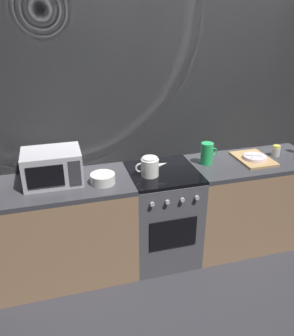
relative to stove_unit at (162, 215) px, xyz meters
The scene contains 11 objects.
ground_plane 0.45m from the stove_unit, 90.00° to the left, with size 8.00×8.00×0.00m, color #2D2D33.
back_wall 0.82m from the stove_unit, 90.00° to the left, with size 3.60×0.05×2.40m.
counter_left 0.90m from the stove_unit, behind, with size 1.20×0.60×0.90m.
stove_unit is the anchor object (origin of this frame).
counter_right 0.90m from the stove_unit, ahead, with size 1.20×0.60×0.90m.
microwave 1.09m from the stove_unit, behind, with size 0.46×0.35×0.27m.
kettle 0.55m from the stove_unit, 161.36° to the right, with size 0.28×0.15×0.17m.
mixing_bowl 0.73m from the stove_unit, behind, with size 0.20×0.20×0.08m, color silver.
pitcher 0.70m from the stove_unit, ahead, with size 0.16×0.11×0.20m.
dish_pile 1.01m from the stove_unit, ahead, with size 0.30×0.40×0.06m.
spice_jar 1.26m from the stove_unit, ahead, with size 0.08×0.08×0.10m.
Camera 1 is at (-0.87, -2.57, 2.19)m, focal length 36.76 mm.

